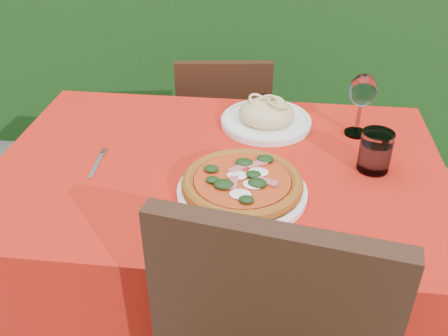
# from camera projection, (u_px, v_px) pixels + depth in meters

# --- Properties ---
(dining_table) EXTENTS (1.26, 0.86, 0.75)m
(dining_table) POSITION_uv_depth(u_px,v_px,m) (219.00, 207.00, 1.48)
(dining_table) COLOR #432D15
(dining_table) RESTS_ON ground
(chair_far) EXTENTS (0.42, 0.42, 0.82)m
(chair_far) POSITION_uv_depth(u_px,v_px,m) (224.00, 133.00, 2.13)
(chair_far) COLOR black
(chair_far) RESTS_ON ground
(pizza_plate) EXTENTS (0.39, 0.39, 0.06)m
(pizza_plate) POSITION_uv_depth(u_px,v_px,m) (242.00, 185.00, 1.26)
(pizza_plate) COLOR white
(pizza_plate) RESTS_ON dining_table
(pasta_plate) EXTENTS (0.29, 0.29, 0.08)m
(pasta_plate) POSITION_uv_depth(u_px,v_px,m) (266.00, 116.00, 1.58)
(pasta_plate) COLOR white
(pasta_plate) RESTS_ON dining_table
(water_glass) EXTENTS (0.09, 0.09, 0.11)m
(water_glass) POSITION_uv_depth(u_px,v_px,m) (375.00, 153.00, 1.35)
(water_glass) COLOR silver
(water_glass) RESTS_ON dining_table
(wine_glass) EXTENTS (0.08, 0.08, 0.20)m
(wine_glass) POSITION_uv_depth(u_px,v_px,m) (362.00, 93.00, 1.47)
(wine_glass) COLOR silver
(wine_glass) RESTS_ON dining_table
(fork) EXTENTS (0.03, 0.17, 0.00)m
(fork) POSITION_uv_depth(u_px,v_px,m) (96.00, 166.00, 1.39)
(fork) COLOR silver
(fork) RESTS_ON dining_table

